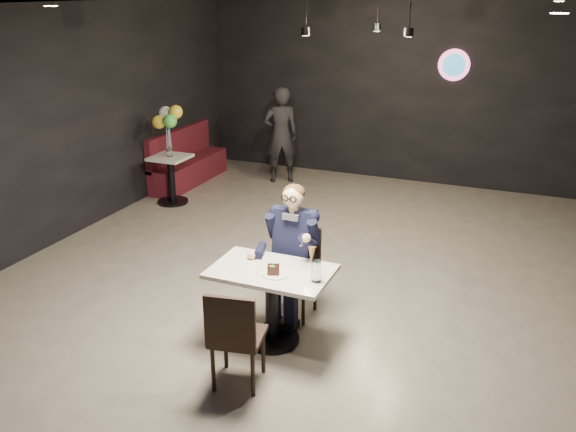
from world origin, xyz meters
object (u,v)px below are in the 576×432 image
at_px(main_table, 272,306).
at_px(sundae_glass, 316,271).
at_px(side_table, 172,182).
at_px(seated_man, 294,250).
at_px(balloon_vase, 170,151).
at_px(chair_near, 238,334).
at_px(booth_bench, 188,157).
at_px(passerby, 281,135).
at_px(chair_far, 294,274).

distance_m(main_table, sundae_glass, 0.66).
xyz_separation_m(main_table, side_table, (-3.05, 3.03, -0.04)).
distance_m(seated_man, balloon_vase, 3.94).
bearing_deg(main_table, seated_man, 90.00).
height_order(chair_near, seated_man, seated_man).
relative_size(booth_bench, balloon_vase, 12.50).
relative_size(side_table, balloon_vase, 4.62).
relative_size(chair_near, sundae_glass, 4.75).
xyz_separation_m(seated_man, balloon_vase, (-3.05, 2.48, 0.10)).
bearing_deg(main_table, chair_near, -90.00).
xyz_separation_m(seated_man, passerby, (-1.94, 4.18, 0.10)).
relative_size(chair_near, seated_man, 0.64).
distance_m(side_table, passerby, 2.08).
height_order(main_table, chair_near, chair_near).
bearing_deg(side_table, seated_man, -39.17).
distance_m(chair_near, balloon_vase, 4.83).
xyz_separation_m(chair_near, booth_bench, (-3.35, 4.72, 0.00)).
bearing_deg(chair_near, sundae_glass, 43.33).
bearing_deg(chair_far, booth_bench, 133.87).
relative_size(chair_far, passerby, 0.56).
bearing_deg(chair_near, booth_bench, 114.93).
relative_size(booth_bench, side_table, 2.71).
relative_size(sundae_glass, balloon_vase, 1.32).
bearing_deg(chair_far, side_table, 140.83).
relative_size(main_table, side_table, 1.62).
distance_m(main_table, side_table, 4.30).
bearing_deg(booth_bench, seated_man, -46.13).
xyz_separation_m(side_table, balloon_vase, (0.00, 0.00, 0.48)).
relative_size(main_table, passerby, 0.67).
relative_size(booth_bench, passerby, 1.13).
bearing_deg(chair_far, main_table, -90.00).
xyz_separation_m(main_table, balloon_vase, (-3.05, 3.03, 0.45)).
distance_m(sundae_glass, balloon_vase, 4.68).
height_order(chair_far, seated_man, seated_man).
relative_size(chair_far, sundae_glass, 4.75).
height_order(chair_near, balloon_vase, chair_near).
bearing_deg(balloon_vase, chair_near, -50.68).
relative_size(chair_far, booth_bench, 0.50).
xyz_separation_m(chair_far, chair_near, (0.00, -1.24, 0.00)).
height_order(seated_man, sundae_glass, seated_man).
height_order(chair_far, booth_bench, same).
bearing_deg(passerby, balloon_vase, 26.03).
xyz_separation_m(booth_bench, side_table, (0.30, -1.00, -0.12)).
height_order(booth_bench, passerby, passerby).
relative_size(chair_near, balloon_vase, 6.25).
bearing_deg(sundae_glass, chair_far, 126.71).
xyz_separation_m(main_table, chair_near, (0.00, -0.69, 0.09)).
bearing_deg(sundae_glass, side_table, 138.54).
relative_size(chair_near, booth_bench, 0.50).
height_order(balloon_vase, passerby, passerby).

